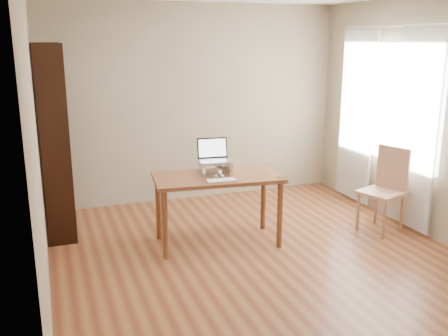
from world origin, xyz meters
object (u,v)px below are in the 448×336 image
at_px(bookshelf, 55,141).
at_px(desk, 218,185).
at_px(chair, 387,187).
at_px(laptop, 213,155).
at_px(cat, 216,167).
at_px(keyboard, 221,181).

distance_m(bookshelf, desk, 1.87).
bearing_deg(chair, desk, 152.05).
height_order(bookshelf, laptop, bookshelf).
bearing_deg(laptop, chair, -7.35).
height_order(laptop, cat, laptop).
distance_m(desk, keyboard, 0.25).
xyz_separation_m(bookshelf, laptop, (1.57, -0.80, -0.11)).
distance_m(bookshelf, cat, 1.81).
bearing_deg(bookshelf, cat, -27.54).
bearing_deg(laptop, cat, -47.82).
bearing_deg(bookshelf, keyboard, -37.13).
bearing_deg(keyboard, chair, 2.19).
relative_size(desk, cat, 2.89).
distance_m(laptop, cat, 0.13).
relative_size(keyboard, cat, 0.65).
relative_size(bookshelf, desk, 1.52).
distance_m(bookshelf, keyboard, 1.94).
height_order(bookshelf, cat, bookshelf).
relative_size(laptop, chair, 0.36).
bearing_deg(cat, bookshelf, 163.82).
relative_size(bookshelf, cat, 4.38).
xyz_separation_m(bookshelf, keyboard, (1.53, -1.16, -0.29)).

